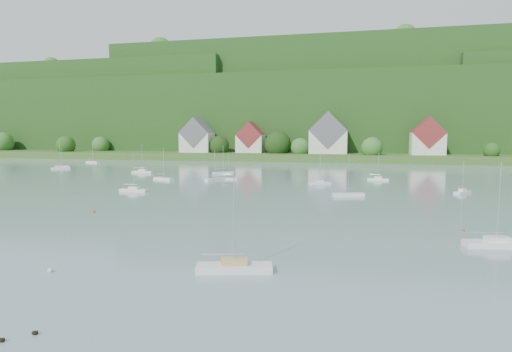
{
  "coord_description": "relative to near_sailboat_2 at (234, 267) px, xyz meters",
  "views": [
    {
      "loc": [
        17.11,
        -1.62,
        11.86
      ],
      "look_at": [
        -0.82,
        75.0,
        4.0
      ],
      "focal_mm": 30.31,
      "sensor_mm": 36.0,
      "label": 1
    }
  ],
  "objects": [
    {
      "name": "mooring_buoy_3",
      "position": [
        -28.17,
        21.84,
        -0.46
      ],
      "size": [
        0.46,
        0.46,
        0.46
      ],
      "primitive_type": "sphere",
      "color": "#D2421B",
      "rests_on": "ground"
    },
    {
      "name": "village_building_1",
      "position": [
        -37.09,
        155.97,
        8.3
      ],
      "size": [
        12.0,
        9.36,
        14.0
      ],
      "color": "beige",
      "rests_on": "far_shore_strip"
    },
    {
      "name": "forested_ridge",
      "position": [
        -6.69,
        235.54,
        22.43
      ],
      "size": [
        620.0,
        181.22,
        69.89
      ],
      "color": "#1B3F14",
      "rests_on": "ground"
    },
    {
      "name": "village_building_0",
      "position": [
        -62.09,
        153.97,
        9.06
      ],
      "size": [
        14.0,
        10.4,
        16.0
      ],
      "color": "beige",
      "rests_on": "far_shore_strip"
    },
    {
      "name": "far_sailboat_cluster",
      "position": [
        -1.25,
        81.07,
        -0.08
      ],
      "size": [
        188.11,
        76.52,
        8.71
      ],
      "color": "silver",
      "rests_on": "ground"
    },
    {
      "name": "village_building_2",
      "position": [
        -2.09,
        154.97,
        9.81
      ],
      "size": [
        16.0,
        11.44,
        18.0
      ],
      "color": "beige",
      "rests_on": "far_shore_strip"
    },
    {
      "name": "near_sailboat_2",
      "position": [
        0.0,
        0.0,
        0.0
      ],
      "size": [
        6.73,
        3.41,
        8.75
      ],
      "rotation": [
        0.0,
        0.0,
        0.26
      ],
      "color": "silver",
      "rests_on": "ground"
    },
    {
      "name": "mooring_buoy_1",
      "position": [
        -15.32,
        -3.68,
        -0.46
      ],
      "size": [
        0.47,
        0.47,
        0.47
      ],
      "primitive_type": "sphere",
      "color": "silver",
      "rests_on": "ground"
    },
    {
      "name": "far_shore_strip",
      "position": [
        -7.09,
        166.97,
        1.04
      ],
      "size": [
        600.0,
        60.0,
        3.0
      ],
      "primitive_type": "cube",
      "color": "#31531F",
      "rests_on": "ground"
    },
    {
      "name": "duck_pair",
      "position": [
        -8.87,
        -14.43,
        -0.36
      ],
      "size": [
        1.63,
        1.46,
        0.3
      ],
      "color": "black",
      "rests_on": "ground"
    },
    {
      "name": "village_building_3",
      "position": [
        37.91,
        152.97,
        8.97
      ],
      "size": [
        13.0,
        10.4,
        15.5
      ],
      "color": "beige",
      "rests_on": "far_shore_strip"
    },
    {
      "name": "near_sailboat_3",
      "position": [
        24.43,
        13.88,
        0.0
      ],
      "size": [
        6.81,
        2.97,
        8.89
      ],
      "rotation": [
        0.0,
        0.0,
        0.18
      ],
      "color": "silver",
      "rests_on": "ground"
    },
    {
      "name": "mooring_buoy_2",
      "position": [
        22.78,
        21.27,
        -0.46
      ],
      "size": [
        0.41,
        0.41,
        0.41
      ],
      "primitive_type": "sphere",
      "color": "#D2421B",
      "rests_on": "ground"
    }
  ]
}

